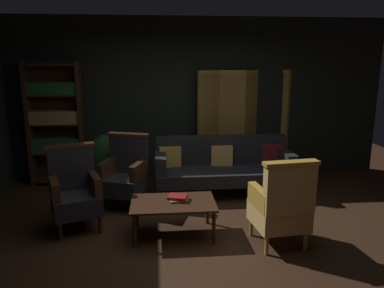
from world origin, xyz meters
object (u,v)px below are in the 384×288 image
(armchair_wing_left, at_px, (75,190))
(potted_plant, at_px, (108,159))
(armchair_gilt_accent, at_px, (282,205))
(book_tan_leather, at_px, (178,199))
(book_red_leather, at_px, (178,197))
(armchair_wing_right, at_px, (125,173))
(folding_screen, at_px, (253,121))
(bookshelf, at_px, (56,122))
(coffee_table, at_px, (173,205))
(velvet_couch, at_px, (223,165))

(armchair_wing_left, xyz_separation_m, potted_plant, (0.24, 1.31, 0.05))
(armchair_gilt_accent, bearing_deg, book_tan_leather, 159.24)
(book_red_leather, bearing_deg, armchair_wing_right, 126.60)
(armchair_wing_right, xyz_separation_m, book_tan_leather, (0.70, -0.94, -0.06))
(folding_screen, bearing_deg, bookshelf, -176.85)
(armchair_gilt_accent, xyz_separation_m, book_red_leather, (-1.14, 0.43, -0.03))
(book_red_leather, bearing_deg, bookshelf, 132.28)
(folding_screen, bearing_deg, armchair_gilt_accent, -97.59)
(coffee_table, height_order, armchair_wing_left, armchair_wing_left)
(potted_plant, bearing_deg, armchair_wing_left, -100.55)
(book_red_leather, bearing_deg, folding_screen, 56.77)
(armchair_wing_right, bearing_deg, book_tan_leather, -53.40)
(folding_screen, distance_m, velvet_couch, 1.28)
(armchair_gilt_accent, height_order, book_red_leather, armchair_gilt_accent)
(book_tan_leather, relative_size, book_red_leather, 0.96)
(bookshelf, xyz_separation_m, armchair_wing_left, (0.64, -1.82, -0.57))
(bookshelf, bearing_deg, folding_screen, 3.15)
(velvet_couch, bearing_deg, armchair_wing_left, -152.30)
(book_tan_leather, bearing_deg, velvet_couch, 59.86)
(armchair_wing_left, bearing_deg, velvet_couch, 27.70)
(armchair_wing_right, bearing_deg, coffee_table, -56.87)
(armchair_wing_left, bearing_deg, book_tan_leather, -12.55)
(bookshelf, bearing_deg, coffee_table, -49.16)
(folding_screen, relative_size, potted_plant, 2.21)
(folding_screen, distance_m, potted_plant, 2.65)
(armchair_gilt_accent, height_order, armchair_wing_right, same)
(bookshelf, xyz_separation_m, velvet_couch, (2.70, -0.74, -0.61))
(armchair_wing_right, height_order, book_tan_leather, armchair_wing_right)
(folding_screen, height_order, armchair_wing_left, folding_screen)
(armchair_wing_right, bearing_deg, armchair_gilt_accent, -36.79)
(coffee_table, xyz_separation_m, potted_plant, (-0.97, 1.64, 0.16))
(bookshelf, relative_size, velvet_couch, 0.97)
(armchair_wing_left, relative_size, book_red_leather, 4.72)
(velvet_couch, xyz_separation_m, armchair_wing_right, (-1.49, -0.42, 0.04))
(velvet_couch, bearing_deg, armchair_wing_right, -164.33)
(book_red_leather, bearing_deg, armchair_gilt_accent, -20.76)
(bookshelf, height_order, velvet_couch, bookshelf)
(bookshelf, height_order, potted_plant, bookshelf)
(folding_screen, distance_m, armchair_gilt_accent, 2.79)
(folding_screen, height_order, book_red_leather, folding_screen)
(armchair_gilt_accent, relative_size, armchair_wing_left, 1.00)
(velvet_couch, distance_m, armchair_wing_right, 1.55)
(coffee_table, relative_size, book_tan_leather, 4.71)
(bookshelf, relative_size, book_tan_leather, 9.65)
(book_tan_leather, distance_m, book_red_leather, 0.03)
(bookshelf, distance_m, armchair_wing_left, 2.01)
(bookshelf, height_order, coffee_table, bookshelf)
(armchair_gilt_accent, xyz_separation_m, book_tan_leather, (-1.14, 0.43, -0.06))
(folding_screen, relative_size, armchair_gilt_accent, 1.99)
(armchair_wing_right, relative_size, potted_plant, 1.11)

